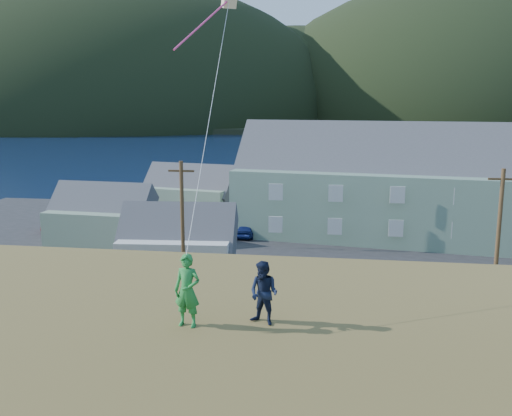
{
  "coord_description": "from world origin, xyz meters",
  "views": [
    {
      "loc": [
        6.35,
        -31.7,
        12.61
      ],
      "look_at": [
        3.46,
        -12.04,
        8.8
      ],
      "focal_mm": 40.0,
      "sensor_mm": 36.0,
      "label": 1
    }
  ],
  "objects_px": {
    "shed_palegreen_near": "(102,216)",
    "shed_white": "(178,244)",
    "kite_flyer_green": "(187,291)",
    "shed_palegreen_far": "(190,192)",
    "wharf": "(242,195)",
    "kite_flyer_navy": "(264,293)",
    "lodge": "(438,186)"
  },
  "relations": [
    {
      "from": "kite_flyer_navy",
      "to": "kite_flyer_green",
      "type": "bearing_deg",
      "value": -144.1
    },
    {
      "from": "shed_palegreen_near",
      "to": "shed_palegreen_far",
      "type": "height_order",
      "value": "shed_palegreen_far"
    },
    {
      "from": "lodge",
      "to": "shed_white",
      "type": "height_order",
      "value": "lodge"
    },
    {
      "from": "lodge",
      "to": "shed_white",
      "type": "relative_size",
      "value": 4.39
    },
    {
      "from": "wharf",
      "to": "shed_palegreen_near",
      "type": "relative_size",
      "value": 2.77
    },
    {
      "from": "shed_palegreen_far",
      "to": "kite_flyer_green",
      "type": "xyz_separation_m",
      "value": [
        12.61,
        -47.45,
        5.48
      ]
    },
    {
      "from": "shed_palegreen_near",
      "to": "kite_flyer_green",
      "type": "distance_m",
      "value": 38.33
    },
    {
      "from": "shed_white",
      "to": "wharf",
      "type": "bearing_deg",
      "value": 87.65
    },
    {
      "from": "lodge",
      "to": "shed_palegreen_far",
      "type": "height_order",
      "value": "lodge"
    },
    {
      "from": "kite_flyer_green",
      "to": "kite_flyer_navy",
      "type": "relative_size",
      "value": 1.14
    },
    {
      "from": "shed_palegreen_near",
      "to": "shed_white",
      "type": "xyz_separation_m",
      "value": [
        9.43,
        -8.69,
        0.04
      ]
    },
    {
      "from": "shed_white",
      "to": "kite_flyer_green",
      "type": "height_order",
      "value": "kite_flyer_green"
    },
    {
      "from": "shed_white",
      "to": "kite_flyer_navy",
      "type": "bearing_deg",
      "value": -73.65
    },
    {
      "from": "shed_palegreen_near",
      "to": "wharf",
      "type": "bearing_deg",
      "value": 76.47
    },
    {
      "from": "shed_palegreen_far",
      "to": "kite_flyer_navy",
      "type": "distance_m",
      "value": 49.5
    },
    {
      "from": "shed_white",
      "to": "kite_flyer_navy",
      "type": "distance_m",
      "value": 27.07
    },
    {
      "from": "wharf",
      "to": "shed_palegreen_near",
      "type": "xyz_separation_m",
      "value": [
        -8.2,
        -25.17,
        2.01
      ]
    },
    {
      "from": "shed_white",
      "to": "shed_palegreen_far",
      "type": "bearing_deg",
      "value": 98.28
    },
    {
      "from": "wharf",
      "to": "shed_palegreen_far",
      "type": "height_order",
      "value": "shed_palegreen_far"
    },
    {
      "from": "kite_flyer_navy",
      "to": "shed_palegreen_near",
      "type": "bearing_deg",
      "value": 142.72
    },
    {
      "from": "shed_palegreen_near",
      "to": "lodge",
      "type": "bearing_deg",
      "value": 15.49
    },
    {
      "from": "shed_palegreen_near",
      "to": "kite_flyer_green",
      "type": "height_order",
      "value": "kite_flyer_green"
    },
    {
      "from": "lodge",
      "to": "shed_palegreen_near",
      "type": "distance_m",
      "value": 29.96
    },
    {
      "from": "kite_flyer_green",
      "to": "lodge",
      "type": "bearing_deg",
      "value": 82.14
    },
    {
      "from": "lodge",
      "to": "kite_flyer_navy",
      "type": "xyz_separation_m",
      "value": [
        -10.49,
        -39.16,
        3.07
      ]
    },
    {
      "from": "shed_palegreen_near",
      "to": "shed_palegreen_far",
      "type": "xyz_separation_m",
      "value": [
        4.41,
        13.57,
        0.15
      ]
    },
    {
      "from": "kite_flyer_green",
      "to": "shed_palegreen_near",
      "type": "bearing_deg",
      "value": 126.08
    },
    {
      "from": "shed_palegreen_near",
      "to": "shed_palegreen_far",
      "type": "distance_m",
      "value": 14.27
    },
    {
      "from": "shed_white",
      "to": "kite_flyer_green",
      "type": "relative_size",
      "value": 4.76
    },
    {
      "from": "lodge",
      "to": "shed_palegreen_near",
      "type": "height_order",
      "value": "lodge"
    },
    {
      "from": "wharf",
      "to": "shed_palegreen_near",
      "type": "height_order",
      "value": "shed_palegreen_near"
    },
    {
      "from": "lodge",
      "to": "shed_palegreen_near",
      "type": "bearing_deg",
      "value": -160.89
    }
  ]
}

